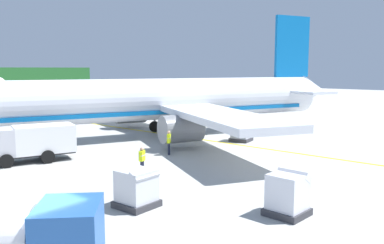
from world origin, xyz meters
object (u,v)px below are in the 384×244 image
at_px(cargo_container_near, 288,195).
at_px(cargo_container_far, 241,130).
at_px(service_truck_baggage, 7,240).
at_px(cargo_container_mid, 137,188).
at_px(crew_loader_right, 169,141).
at_px(service_truck_fuel, 30,141).
at_px(crew_marshaller, 142,158).
at_px(airliner_foreground, 155,100).

bearing_deg(cargo_container_near, cargo_container_far, 39.83).
xyz_separation_m(service_truck_baggage, cargo_container_near, (10.52, -3.54, -0.47)).
relative_size(cargo_container_mid, cargo_container_far, 0.90).
bearing_deg(crew_loader_right, cargo_container_far, -6.42).
distance_m(service_truck_baggage, cargo_container_mid, 7.35).
xyz_separation_m(service_truck_fuel, cargo_container_near, (2.06, -18.13, -0.51)).
height_order(service_truck_baggage, crew_marshaller, service_truck_baggage).
height_order(service_truck_baggage, cargo_container_near, service_truck_baggage).
bearing_deg(crew_loader_right, cargo_container_near, -114.42).
relative_size(cargo_container_mid, crew_loader_right, 1.04).
distance_m(airliner_foreground, cargo_container_far, 8.42).
bearing_deg(crew_loader_right, crew_marshaller, -152.76).
bearing_deg(service_truck_baggage, crew_loader_right, 28.91).
bearing_deg(service_truck_fuel, cargo_container_near, -83.53).
distance_m(airliner_foreground, cargo_container_mid, 19.58).
relative_size(service_truck_baggage, crew_loader_right, 3.02).
xyz_separation_m(cargo_container_mid, crew_loader_right, (9.20, 6.74, 0.18)).
bearing_deg(service_truck_fuel, crew_loader_right, -36.12).
height_order(cargo_container_far, crew_loader_right, cargo_container_far).
relative_size(airliner_foreground, service_truck_fuel, 6.49).
xyz_separation_m(service_truck_fuel, crew_marshaller, (2.66, -8.25, -0.45)).
xyz_separation_m(airliner_foreground, crew_marshaller, (-10.09, -9.10, -2.41)).
relative_size(service_truck_fuel, cargo_container_near, 3.13).
relative_size(cargo_container_near, cargo_container_far, 0.94).
distance_m(cargo_container_near, crew_loader_right, 13.72).
bearing_deg(crew_marshaller, service_truck_baggage, -150.34).
relative_size(service_truck_fuel, crew_loader_right, 3.41).
bearing_deg(crew_marshaller, cargo_container_far, 7.25).
bearing_deg(service_truck_fuel, crew_marshaller, -72.16).
bearing_deg(cargo_container_far, crew_loader_right, 173.58).
bearing_deg(cargo_container_far, crew_marshaller, -172.75).
height_order(cargo_container_far, crew_marshaller, cargo_container_far).
bearing_deg(cargo_container_near, service_truck_baggage, 161.39).
bearing_deg(cargo_container_far, service_truck_baggage, -161.80).
bearing_deg(crew_marshaller, airliner_foreground, 42.05).
relative_size(cargo_container_near, crew_loader_right, 1.09).
xyz_separation_m(cargo_container_near, cargo_container_far, (13.87, 11.57, 0.07)).
relative_size(airliner_foreground, cargo_container_far, 19.05).
height_order(service_truck_fuel, service_truck_baggage, service_truck_fuel).
bearing_deg(service_truck_baggage, cargo_container_mid, 17.50).
height_order(airliner_foreground, service_truck_fuel, airliner_foreground).
distance_m(airliner_foreground, cargo_container_near, 21.92).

